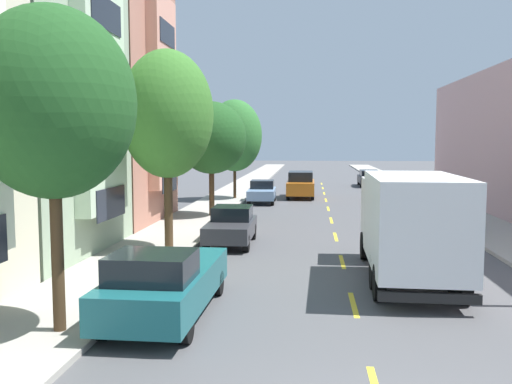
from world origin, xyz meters
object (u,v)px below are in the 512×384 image
street_tree_second (167,115)px  street_tree_third (211,138)px  parked_hatchback_sky (262,192)px  moving_orange_sedan (301,184)px  parked_pickup_teal (165,283)px  delivery_box_truck (409,220)px  parked_hatchback_charcoal (231,226)px  parked_wagon_black (369,178)px  street_tree_nearest (52,104)px  parked_pickup_navy (425,209)px  street_tree_farthest (235,136)px

street_tree_second → street_tree_third: size_ratio=1.20×
parked_hatchback_sky → moving_orange_sedan: bearing=54.9°
street_tree_second → moving_orange_sedan: bearing=77.2°
parked_pickup_teal → street_tree_second: bearing=103.9°
street_tree_second → street_tree_third: street_tree_second is taller
delivery_box_truck → moving_orange_sedan: 24.08m
parked_hatchback_sky → parked_hatchback_charcoal: (0.07, -14.98, 0.00)m
parked_wagon_black → moving_orange_sedan: moving_orange_sedan is taller
street_tree_nearest → parked_hatchback_sky: size_ratio=1.67×
parked_pickup_navy → moving_orange_sedan: size_ratio=1.11×
parked_hatchback_sky → parked_pickup_teal: bearing=-90.4°
street_tree_third → parked_wagon_black: size_ratio=1.29×
street_tree_farthest → delivery_box_truck: size_ratio=0.95×
delivery_box_truck → parked_pickup_navy: (2.66, 10.80, -1.01)m
street_tree_third → street_tree_nearest: bearing=-90.0°
delivery_box_truck → parked_hatchback_charcoal: bearing=139.3°
moving_orange_sedan → street_tree_second: bearing=-102.8°
street_tree_farthest → parked_pickup_teal: street_tree_farthest is taller
parked_hatchback_charcoal → parked_pickup_navy: bearing=32.6°
street_tree_second → parked_pickup_navy: bearing=33.6°
street_tree_nearest → parked_wagon_black: (10.66, 40.17, -4.11)m
parked_hatchback_sky → parked_hatchback_charcoal: bearing=-89.7°
street_tree_third → street_tree_farthest: bearing=90.0°
delivery_box_truck → parked_hatchback_charcoal: 8.06m
street_tree_farthest → parked_hatchback_sky: street_tree_farthest is taller
street_tree_third → parked_pickup_teal: (1.90, -16.78, -3.48)m
street_tree_nearest → street_tree_third: bearing=90.0°
delivery_box_truck → street_tree_nearest: bearing=-145.9°
parked_pickup_teal → parked_hatchback_sky: size_ratio=1.32×
parked_pickup_navy → moving_orange_sedan: moving_orange_sedan is taller
street_tree_second → delivery_box_truck: 9.53m
delivery_box_truck → parked_hatchback_sky: 21.13m
parked_hatchback_sky → moving_orange_sedan: 4.41m
street_tree_third → street_tree_farthest: street_tree_farthest is taller
street_tree_nearest → parked_pickup_teal: 4.74m
street_tree_second → parked_hatchback_charcoal: size_ratio=1.83×
street_tree_nearest → parked_hatchback_charcoal: bearing=78.8°
parked_pickup_teal → delivery_box_truck: bearing=32.8°
street_tree_farthest → parked_pickup_navy: (10.86, -11.05, -3.70)m
parked_wagon_black → street_tree_nearest: bearing=-104.9°
street_tree_farthest → parked_wagon_black: street_tree_farthest is taller
parked_pickup_navy → street_tree_third: bearing=170.0°
parked_hatchback_charcoal → street_tree_farthest: bearing=97.3°
street_tree_third → parked_hatchback_sky: size_ratio=1.51×
street_tree_second → delivery_box_truck: (8.20, -3.58, -3.29)m
street_tree_third → parked_wagon_black: 24.61m
street_tree_nearest → moving_orange_sedan: street_tree_nearest is taller
street_tree_nearest → street_tree_second: size_ratio=0.92×
street_tree_second → delivery_box_truck: street_tree_second is taller
street_tree_farthest → parked_pickup_navy: 15.93m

